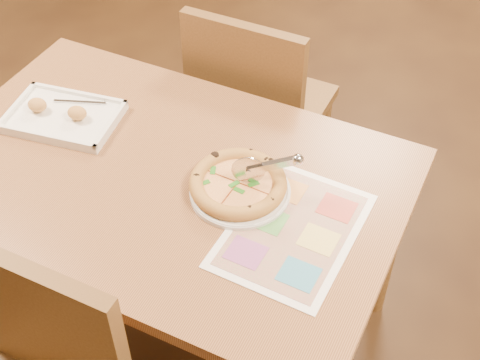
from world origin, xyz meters
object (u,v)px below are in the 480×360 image
at_px(appetizer_tray, 63,117).
at_px(menu, 293,230).
at_px(plate, 240,192).
at_px(pizza_cutter, 264,167).
at_px(chair_far, 254,96).
at_px(dining_table, 164,195).
at_px(pizza, 238,184).

distance_m(appetizer_tray, menu, 0.78).
height_order(plate, pizza_cutter, pizza_cutter).
bearing_deg(plate, appetizer_tray, 175.96).
bearing_deg(menu, chair_far, 122.23).
bearing_deg(dining_table, pizza, 8.64).
height_order(plate, menu, plate).
bearing_deg(pizza_cutter, pizza, -177.72).
relative_size(plate, appetizer_tray, 0.76).
bearing_deg(appetizer_tray, pizza_cutter, -0.75).
relative_size(chair_far, pizza_cutter, 2.89).
xyz_separation_m(pizza_cutter, menu, (0.12, -0.09, -0.09)).
relative_size(dining_table, pizza, 5.04).
bearing_deg(appetizer_tray, menu, -7.43).
relative_size(appetizer_tray, menu, 0.83).
distance_m(plate, menu, 0.18).
xyz_separation_m(plate, pizza_cutter, (0.05, 0.03, 0.08)).
bearing_deg(pizza, chair_far, 110.79).
height_order(dining_table, pizza, pizza).
bearing_deg(pizza_cutter, dining_table, 170.31).
xyz_separation_m(plate, menu, (0.17, -0.06, -0.00)).
bearing_deg(chair_far, pizza_cutter, 117.08).
relative_size(dining_table, pizza_cutter, 8.00).
bearing_deg(dining_table, chair_far, 90.00).
relative_size(dining_table, plate, 4.89).
xyz_separation_m(plate, pizza, (-0.01, 0.01, 0.02)).
bearing_deg(pizza, pizza_cutter, 24.24).
xyz_separation_m(chair_far, pizza, (0.22, -0.57, 0.18)).
xyz_separation_m(appetizer_tray, menu, (0.78, -0.10, -0.01)).
distance_m(pizza, appetizer_tray, 0.59).
bearing_deg(dining_table, plate, 6.67).
relative_size(dining_table, menu, 3.10).
xyz_separation_m(pizza_cutter, appetizer_tray, (-0.65, 0.01, -0.08)).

